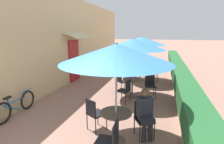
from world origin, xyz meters
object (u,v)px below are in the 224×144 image
at_px(cafe_chair_near_left, 143,116).
at_px(patio_umbrella_mid, 133,44).
at_px(seated_patron_near_left, 145,112).
at_px(coffee_cup_mid, 130,78).
at_px(bicycle_leaning, 16,106).
at_px(cafe_chair_far_left, 127,70).
at_px(cafe_chair_far_right, 154,72).
at_px(cafe_chair_near_back, 110,139).
at_px(cafe_chair_mid_back, 121,80).
at_px(cafe_chair_near_right, 94,112).
at_px(patio_umbrella_far, 142,41).
at_px(patio_table_mid, 132,84).
at_px(patio_table_near, 116,121).
at_px(patio_table_far, 141,71).
at_px(patio_umbrella_near, 116,53).
at_px(cafe_chair_mid_left, 125,89).
at_px(cafe_chair_mid_right, 150,84).

height_order(cafe_chair_near_left, patio_umbrella_mid, patio_umbrella_mid).
relative_size(seated_patron_near_left, coffee_cup_mid, 13.89).
bearing_deg(cafe_chair_near_left, bicycle_leaning, -29.43).
bearing_deg(cafe_chair_far_left, cafe_chair_far_right, 6.20).
bearing_deg(cafe_chair_near_back, cafe_chair_mid_back, 10.54).
relative_size(cafe_chair_near_right, cafe_chair_near_back, 1.00).
height_order(patio_umbrella_mid, cafe_chair_far_right, patio_umbrella_mid).
relative_size(patio_umbrella_mid, patio_umbrella_far, 1.00).
relative_size(patio_table_mid, patio_umbrella_mid, 0.31).
xyz_separation_m(cafe_chair_near_left, cafe_chair_far_right, (0.02, 5.07, 0.00)).
distance_m(patio_table_near, patio_umbrella_mid, 3.35).
bearing_deg(patio_table_far, coffee_cup_mid, -92.06).
distance_m(patio_umbrella_near, coffee_cup_mid, 3.15).
height_order(patio_umbrella_near, bicycle_leaning, patio_umbrella_near).
bearing_deg(patio_table_mid, cafe_chair_near_right, -100.98).
height_order(patio_table_far, cafe_chair_far_right, cafe_chair_far_right).
height_order(cafe_chair_near_left, patio_umbrella_far, patio_umbrella_far).
height_order(patio_umbrella_near, cafe_chair_far_left, patio_umbrella_near).
relative_size(coffee_cup_mid, cafe_chair_far_left, 0.10).
bearing_deg(patio_umbrella_mid, seated_patron_near_left, -74.12).
relative_size(coffee_cup_mid, cafe_chair_far_right, 0.10).
relative_size(patio_table_far, bicycle_leaning, 0.45).
bearing_deg(patio_table_mid, cafe_chair_near_left, -74.69).
bearing_deg(cafe_chair_near_back, cafe_chair_far_right, -4.37).
height_order(cafe_chair_near_right, cafe_chair_mid_back, same).
xyz_separation_m(cafe_chair_mid_left, patio_umbrella_far, (0.14, 3.23, 1.55)).
xyz_separation_m(cafe_chair_far_left, bicycle_leaning, (-2.41, -5.12, -0.19)).
relative_size(cafe_chair_mid_back, patio_umbrella_far, 0.37).
height_order(patio_umbrella_mid, cafe_chair_mid_back, patio_umbrella_mid).
relative_size(patio_umbrella_mid, cafe_chair_mid_back, 2.74).
xyz_separation_m(cafe_chair_near_left, cafe_chair_mid_right, (-0.03, 2.79, 0.00)).
bearing_deg(patio_umbrella_far, cafe_chair_near_back, -88.29).
distance_m(patio_umbrella_near, patio_table_mid, 3.35).
xyz_separation_m(patio_umbrella_near, seated_patron_near_left, (0.63, 0.32, -1.38)).
distance_m(cafe_chair_near_left, cafe_chair_mid_left, 2.04).
distance_m(cafe_chair_near_right, patio_umbrella_mid, 3.14).
bearing_deg(seated_patron_near_left, cafe_chair_near_left, -90.00).
bearing_deg(patio_umbrella_far, coffee_cup_mid, -92.06).
distance_m(patio_umbrella_mid, bicycle_leaning, 4.39).
bearing_deg(patio_umbrella_mid, bicycle_leaning, -140.51).
bearing_deg(patio_table_far, cafe_chair_far_left, 178.22).
bearing_deg(patio_table_near, patio_umbrella_near, -90.00).
bearing_deg(cafe_chair_mid_back, seated_patron_near_left, -20.77).
height_order(seated_patron_near_left, cafe_chair_mid_back, seated_patron_near_left).
height_order(cafe_chair_mid_left, cafe_chair_far_right, same).
distance_m(cafe_chair_mid_back, cafe_chair_far_left, 2.11).
bearing_deg(cafe_chair_mid_right, patio_table_mid, 6.20).
height_order(patio_umbrella_mid, cafe_chair_mid_left, patio_umbrella_mid).
xyz_separation_m(cafe_chair_mid_right, bicycle_leaning, (-3.78, -2.80, -0.19)).
bearing_deg(patio_umbrella_mid, patio_table_near, -87.58).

